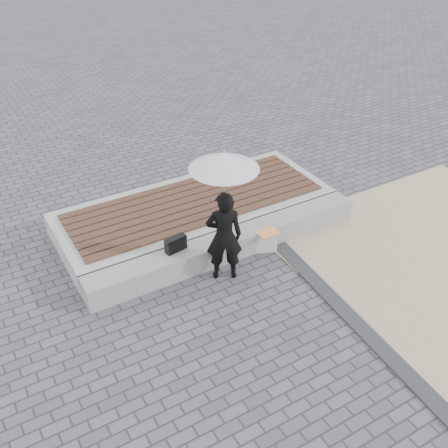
{
  "coord_description": "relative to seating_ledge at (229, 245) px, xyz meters",
  "views": [
    {
      "loc": [
        -3.7,
        -4.55,
        5.45
      ],
      "look_at": [
        -0.36,
        1.15,
        1.0
      ],
      "focal_mm": 42.48,
      "sensor_mm": 36.0,
      "label": 1
    }
  ],
  "objects": [
    {
      "name": "ground",
      "position": [
        0.0,
        -1.6,
        -0.2
      ],
      "size": [
        80.0,
        80.0,
        0.0
      ],
      "primitive_type": "plane",
      "color": "#525257",
      "rests_on": "ground"
    },
    {
      "name": "edging_band",
      "position": [
        0.75,
        -2.1,
        -0.18
      ],
      "size": [
        0.61,
        5.2,
        0.04
      ],
      "primitive_type": "cube",
      "rotation": [
        0.0,
        0.0,
        -0.07
      ],
      "color": "#2F2F32",
      "rests_on": "ground"
    },
    {
      "name": "seating_ledge",
      "position": [
        0.0,
        0.0,
        0.0
      ],
      "size": [
        5.0,
        0.45,
        0.4
      ],
      "primitive_type": "cube",
      "color": "gray",
      "rests_on": "ground"
    },
    {
      "name": "timber_platform",
      "position": [
        0.0,
        1.2,
        0.0
      ],
      "size": [
        5.0,
        2.0,
        0.4
      ],
      "primitive_type": "cube",
      "color": "#A7A7A2",
      "rests_on": "ground"
    },
    {
      "name": "timber_decking",
      "position": [
        0.0,
        1.2,
        0.22
      ],
      "size": [
        4.6,
        1.6,
        0.04
      ],
      "primitive_type": null,
      "color": "#513525",
      "rests_on": "timber_platform"
    },
    {
      "name": "woman",
      "position": [
        -0.36,
        -0.45,
        0.58
      ],
      "size": [
        0.67,
        0.57,
        1.55
      ],
      "primitive_type": "imported",
      "rotation": [
        0.0,
        0.0,
        2.71
      ],
      "color": "black",
      "rests_on": "ground"
    },
    {
      "name": "parasol",
      "position": [
        -0.36,
        -0.45,
        1.86
      ],
      "size": [
        1.01,
        1.01,
        1.29
      ],
      "rotation": [
        0.0,
        0.0,
        -0.35
      ],
      "color": "#B5B5BA",
      "rests_on": "ground"
    },
    {
      "name": "handbag",
      "position": [
        -0.94,
        0.06,
        0.33
      ],
      "size": [
        0.37,
        0.18,
        0.25
      ],
      "primitive_type": "cube",
      "rotation": [
        0.0,
        0.0,
        0.15
      ],
      "color": "black",
      "rests_on": "seating_ledge"
    },
    {
      "name": "canvas_tote",
      "position": [
        0.6,
        -0.22,
        -0.0
      ],
      "size": [
        0.4,
        0.3,
        0.39
      ],
      "primitive_type": "cube",
      "rotation": [
        0.0,
        0.0,
        -0.44
      ],
      "color": "beige",
      "rests_on": "ground"
    },
    {
      "name": "magazine",
      "position": [
        0.6,
        -0.27,
        0.2
      ],
      "size": [
        0.36,
        0.28,
        0.01
      ],
      "primitive_type": "cube",
      "rotation": [
        0.0,
        0.0,
        0.08
      ],
      "color": "#EC343F",
      "rests_on": "canvas_tote"
    }
  ]
}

